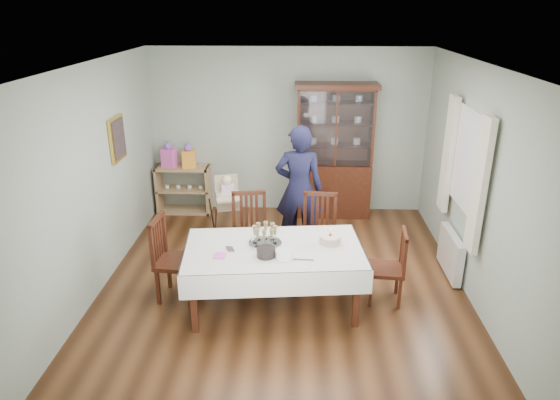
# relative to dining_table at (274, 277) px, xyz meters

# --- Properties ---
(floor) EXTENTS (5.00, 5.00, 0.00)m
(floor) POSITION_rel_dining_table_xyz_m (0.09, 0.53, -0.38)
(floor) COLOR #593319
(floor) RESTS_ON ground
(room_shell) EXTENTS (5.00, 5.00, 5.00)m
(room_shell) POSITION_rel_dining_table_xyz_m (0.09, 1.06, 1.32)
(room_shell) COLOR #9EAA99
(room_shell) RESTS_ON floor
(dining_table) EXTENTS (2.10, 1.34, 0.76)m
(dining_table) POSITION_rel_dining_table_xyz_m (0.00, 0.00, 0.00)
(dining_table) COLOR #402010
(dining_table) RESTS_ON floor
(china_cabinet) EXTENTS (1.30, 0.48, 2.18)m
(china_cabinet) POSITION_rel_dining_table_xyz_m (0.84, 2.79, 0.74)
(china_cabinet) COLOR #402010
(china_cabinet) RESTS_ON floor
(sideboard) EXTENTS (0.90, 0.38, 0.80)m
(sideboard) POSITION_rel_dining_table_xyz_m (-1.66, 2.81, 0.02)
(sideboard) COLOR tan
(sideboard) RESTS_ON floor
(picture_frame) EXTENTS (0.04, 0.48, 0.58)m
(picture_frame) POSITION_rel_dining_table_xyz_m (-2.13, 1.33, 1.27)
(picture_frame) COLOR gold
(picture_frame) RESTS_ON room_shell
(window) EXTENTS (0.04, 1.02, 1.22)m
(window) POSITION_rel_dining_table_xyz_m (2.31, 0.83, 1.17)
(window) COLOR white
(window) RESTS_ON room_shell
(curtain_left) EXTENTS (0.07, 0.30, 1.55)m
(curtain_left) POSITION_rel_dining_table_xyz_m (2.25, 0.21, 1.07)
(curtain_left) COLOR silver
(curtain_left) RESTS_ON room_shell
(curtain_right) EXTENTS (0.07, 0.30, 1.55)m
(curtain_right) POSITION_rel_dining_table_xyz_m (2.25, 1.45, 1.07)
(curtain_right) COLOR silver
(curtain_right) RESTS_ON room_shell
(radiator) EXTENTS (0.10, 0.80, 0.55)m
(radiator) POSITION_rel_dining_table_xyz_m (2.25, 0.83, -0.08)
(radiator) COLOR white
(radiator) RESTS_ON floor
(chair_far_left) EXTENTS (0.53, 0.53, 1.04)m
(chair_far_left) POSITION_rel_dining_table_xyz_m (-0.35, 0.85, -0.08)
(chair_far_left) COLOR #402010
(chair_far_left) RESTS_ON floor
(chair_far_right) EXTENTS (0.50, 0.50, 1.03)m
(chair_far_right) POSITION_rel_dining_table_xyz_m (0.54, 0.89, -0.08)
(chair_far_right) COLOR #402010
(chair_far_right) RESTS_ON floor
(chair_end_left) EXTENTS (0.50, 0.50, 1.03)m
(chair_end_left) POSITION_rel_dining_table_xyz_m (-1.17, 0.15, -0.08)
(chair_end_left) COLOR #402010
(chair_end_left) RESTS_ON floor
(chair_end_right) EXTENTS (0.44, 0.44, 0.90)m
(chair_end_right) POSITION_rel_dining_table_xyz_m (1.32, 0.17, -0.12)
(chair_end_right) COLOR #402010
(chair_end_right) RESTS_ON floor
(woman) EXTENTS (0.67, 0.45, 1.82)m
(woman) POSITION_rel_dining_table_xyz_m (0.28, 1.51, 0.52)
(woman) COLOR black
(woman) RESTS_ON floor
(high_chair) EXTENTS (0.56, 0.56, 1.03)m
(high_chair) POSITION_rel_dining_table_xyz_m (-0.76, 1.70, 0.02)
(high_chair) COLOR black
(high_chair) RESTS_ON floor
(champagne_tray) EXTENTS (0.38, 0.38, 0.23)m
(champagne_tray) POSITION_rel_dining_table_xyz_m (-0.10, 0.09, 0.45)
(champagne_tray) COLOR silver
(champagne_tray) RESTS_ON dining_table
(birthday_cake) EXTENTS (0.28, 0.28, 0.19)m
(birthday_cake) POSITION_rel_dining_table_xyz_m (0.64, 0.12, 0.43)
(birthday_cake) COLOR white
(birthday_cake) RESTS_ON dining_table
(plate_stack_dark) EXTENTS (0.23, 0.23, 0.10)m
(plate_stack_dark) POSITION_rel_dining_table_xyz_m (-0.07, -0.21, 0.42)
(plate_stack_dark) COLOR black
(plate_stack_dark) RESTS_ON dining_table
(plate_stack_white) EXTENTS (0.24, 0.24, 0.08)m
(plate_stack_white) POSITION_rel_dining_table_xyz_m (0.13, -0.24, 0.42)
(plate_stack_white) COLOR white
(plate_stack_white) RESTS_ON dining_table
(napkin_stack) EXTENTS (0.14, 0.14, 0.02)m
(napkin_stack) POSITION_rel_dining_table_xyz_m (-0.57, -0.23, 0.38)
(napkin_stack) COLOR #F158C7
(napkin_stack) RESTS_ON dining_table
(cutlery) EXTENTS (0.14, 0.17, 0.01)m
(cutlery) POSITION_rel_dining_table_xyz_m (-0.52, -0.06, 0.38)
(cutlery) COLOR silver
(cutlery) RESTS_ON dining_table
(cake_knife) EXTENTS (0.28, 0.04, 0.01)m
(cake_knife) POSITION_rel_dining_table_xyz_m (0.31, -0.28, 0.38)
(cake_knife) COLOR silver
(cake_knife) RESTS_ON dining_table
(gift_bag_pink) EXTENTS (0.26, 0.20, 0.42)m
(gift_bag_pink) POSITION_rel_dining_table_xyz_m (-1.86, 2.79, 0.60)
(gift_bag_pink) COLOR #F158C7
(gift_bag_pink) RESTS_ON sideboard
(gift_bag_orange) EXTENTS (0.25, 0.20, 0.40)m
(gift_bag_orange) POSITION_rel_dining_table_xyz_m (-1.54, 2.79, 0.59)
(gift_bag_orange) COLOR orange
(gift_bag_orange) RESTS_ON sideboard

